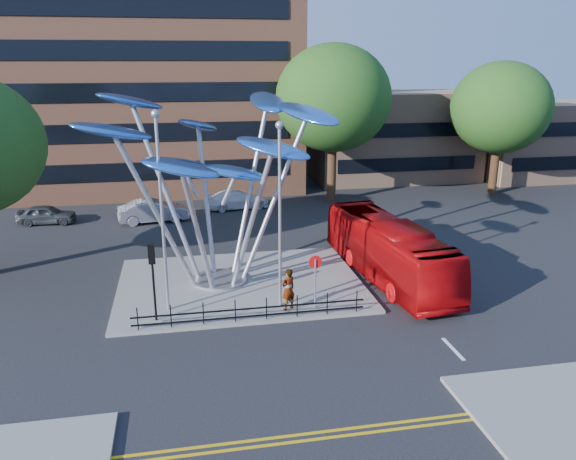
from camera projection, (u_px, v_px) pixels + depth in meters
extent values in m
plane|color=black|center=(281.00, 340.00, 22.68)|extent=(120.00, 120.00, 0.00)
cube|color=slate|center=(240.00, 284.00, 28.12)|extent=(12.00, 9.00, 0.15)
cube|color=gold|center=(316.00, 433.00, 17.05)|extent=(40.00, 0.12, 0.01)
cube|color=gold|center=(318.00, 439.00, 16.77)|extent=(40.00, 0.12, 0.01)
cube|color=#985D42|center=(144.00, 8.00, 47.28)|extent=(25.00, 15.00, 30.00)
cube|color=tan|center=(392.00, 136.00, 52.58)|extent=(15.00, 8.00, 8.00)
cube|color=tan|center=(539.00, 140.00, 53.37)|extent=(12.00, 8.00, 7.00)
cylinder|color=black|center=(332.00, 166.00, 43.95)|extent=(0.70, 0.70, 5.72)
ellipsoid|color=#134213|center=(333.00, 98.00, 42.44)|extent=(8.80, 8.80, 8.10)
cylinder|color=black|center=(495.00, 164.00, 46.57)|extent=(0.70, 0.70, 5.06)
ellipsoid|color=#134213|center=(501.00, 108.00, 45.23)|extent=(8.00, 8.00, 7.36)
cylinder|color=#9EA0A5|center=(220.00, 279.00, 28.37)|extent=(2.80, 2.80, 0.12)
cylinder|color=#9EA0A5|center=(192.00, 210.00, 26.47)|extent=(0.24, 0.24, 7.80)
ellipsoid|color=blue|center=(112.00, 131.00, 23.81)|extent=(3.92, 2.95, 1.39)
cylinder|color=#9EA0A5|center=(210.00, 226.00, 26.44)|extent=(0.24, 0.24, 6.40)
ellipsoid|color=blue|center=(181.00, 168.00, 23.22)|extent=(3.47, 1.78, 1.31)
cylinder|color=#9EA0A5|center=(231.00, 218.00, 26.72)|extent=(0.24, 0.24, 7.00)
ellipsoid|color=blue|center=(273.00, 148.00, 24.52)|extent=(3.81, 3.11, 1.36)
cylinder|color=#9EA0A5|center=(241.00, 201.00, 27.40)|extent=(0.24, 0.24, 8.20)
ellipsoid|color=blue|center=(308.00, 114.00, 27.20)|extent=(3.52, 4.06, 1.44)
cylinder|color=#9EA0A5|center=(231.00, 193.00, 28.12)|extent=(0.24, 0.24, 8.60)
ellipsoid|color=blue|center=(267.00, 102.00, 29.14)|extent=(2.21, 3.79, 1.39)
cylinder|color=#9EA0A5|center=(212.00, 205.00, 28.21)|extent=(0.24, 0.24, 7.40)
ellipsoid|color=blue|center=(198.00, 125.00, 29.50)|extent=(3.02, 3.71, 1.34)
cylinder|color=#9EA0A5|center=(195.00, 195.00, 27.30)|extent=(0.24, 0.24, 8.80)
ellipsoid|color=blue|center=(131.00, 101.00, 26.82)|extent=(3.88, 3.60, 1.42)
ellipsoid|color=blue|center=(177.00, 164.00, 26.50)|extent=(3.40, 1.96, 1.13)
ellipsoid|color=blue|center=(235.00, 172.00, 26.54)|extent=(3.39, 2.16, 1.11)
cylinder|color=#9EA0A5|center=(162.00, 218.00, 23.88)|extent=(0.14, 0.14, 8.50)
sphere|color=#9EA0A5|center=(155.00, 114.00, 22.60)|extent=(0.36, 0.36, 0.36)
cylinder|color=#9EA0A5|center=(280.00, 221.00, 24.38)|extent=(0.14, 0.14, 8.00)
sphere|color=#9EA0A5|center=(279.00, 125.00, 23.18)|extent=(0.36, 0.36, 0.36)
cylinder|color=black|center=(154.00, 285.00, 23.62)|extent=(0.10, 0.10, 3.20)
cube|color=black|center=(151.00, 254.00, 23.21)|extent=(0.28, 0.18, 0.85)
sphere|color=#FF0C0C|center=(151.00, 248.00, 23.13)|extent=(0.18, 0.18, 0.18)
cylinder|color=#9EA0A5|center=(315.00, 283.00, 25.01)|extent=(0.08, 0.08, 2.30)
cylinder|color=red|center=(315.00, 262.00, 24.75)|extent=(0.60, 0.04, 0.60)
cube|color=white|center=(315.00, 262.00, 24.77)|extent=(0.42, 0.03, 0.10)
cylinder|color=black|center=(138.00, 319.00, 23.06)|extent=(0.05, 0.05, 1.00)
cylinder|color=black|center=(171.00, 316.00, 23.31)|extent=(0.05, 0.05, 1.00)
cylinder|color=black|center=(203.00, 313.00, 23.55)|extent=(0.05, 0.05, 1.00)
cylinder|color=black|center=(235.00, 311.00, 23.79)|extent=(0.05, 0.05, 1.00)
cylinder|color=black|center=(267.00, 308.00, 24.03)|extent=(0.05, 0.05, 1.00)
cylinder|color=black|center=(297.00, 306.00, 24.27)|extent=(0.05, 0.05, 1.00)
cylinder|color=black|center=(327.00, 303.00, 24.52)|extent=(0.05, 0.05, 1.00)
cylinder|color=black|center=(357.00, 301.00, 24.76)|extent=(0.05, 0.05, 1.00)
cube|color=black|center=(251.00, 309.00, 23.90)|extent=(10.00, 0.06, 0.06)
cube|color=black|center=(251.00, 316.00, 24.00)|extent=(10.00, 0.06, 0.06)
imported|color=#A6070A|center=(388.00, 250.00, 28.74)|extent=(3.65, 11.18, 3.06)
imported|color=gray|center=(288.00, 289.00, 24.85)|extent=(0.83, 0.73, 1.93)
imported|color=#414448|center=(47.00, 214.00, 38.52)|extent=(3.97, 1.84, 1.32)
imported|color=#A4A6AC|center=(153.00, 211.00, 38.92)|extent=(4.98, 2.36, 1.58)
imported|color=white|center=(237.00, 199.00, 42.51)|extent=(4.95, 2.49, 1.38)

